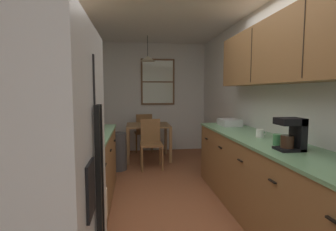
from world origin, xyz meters
The scene contains 24 objects.
ground_plane centered at (0.00, 1.00, 0.00)m, with size 12.00×12.00×0.00m, color brown.
wall_left centered at (-1.35, 1.00, 1.27)m, with size 0.10×9.00×2.55m, color silver.
wall_right centered at (1.35, 1.00, 1.27)m, with size 0.10×9.00×2.55m, color silver.
wall_back centered at (0.00, 3.65, 1.27)m, with size 4.40×0.10×2.55m, color silver.
ceiling_slab centered at (0.00, 1.00, 2.59)m, with size 4.40×9.00×0.08m, color white.
refrigerator centered at (-0.94, -1.29, 0.86)m, with size 0.75×0.78×1.72m.
stove_range centered at (-0.99, -0.59, 0.47)m, with size 0.66×0.58×1.10m.
microwave_over_range centered at (-1.11, -0.59, 1.63)m, with size 0.39×0.60×0.35m.
counter_left centered at (-1.00, 0.65, 0.45)m, with size 0.64×1.91×0.90m.
upper_cabinets_left centered at (-1.14, 0.60, 1.80)m, with size 0.33×1.99×0.66m.
counter_right centered at (1.00, 0.00, 0.45)m, with size 0.64×3.15×0.90m.
upper_cabinets_right centered at (1.14, -0.05, 1.84)m, with size 0.33×2.83×0.68m.
dining_table centered at (-0.11, 2.82, 0.62)m, with size 0.89×0.84×0.73m.
dining_chair_near centered at (-0.10, 2.19, 0.50)m, with size 0.41×0.41×0.90m.
dining_chair_far centered at (-0.19, 3.45, 0.50)m, with size 0.44×0.44×0.90m.
pendant_light centered at (-0.11, 2.82, 2.09)m, with size 0.30×0.30×0.51m.
back_window centered at (0.16, 3.58, 1.64)m, with size 0.80×0.05×1.08m.
trash_bin centered at (-0.70, 2.13, 0.34)m, with size 0.31×0.31×0.68m, color #3F3F42.
storage_canister centered at (-1.00, 0.03, 0.98)m, with size 0.10×0.10×0.17m.
dish_towel centered at (-0.64, -0.45, 0.50)m, with size 0.02×0.16×0.24m, color beige.
coffee_maker centered at (0.97, -0.43, 1.05)m, with size 0.22×0.18×0.29m.
mug_by_coffeemaker centered at (1.01, 0.21, 0.95)m, with size 0.12×0.08×0.09m.
mug_spare centered at (0.97, -0.21, 0.95)m, with size 0.12×0.09×0.11m.
dish_rack centered at (1.03, 1.20, 0.95)m, with size 0.28×0.34×0.10m, color silver.
Camera 1 is at (-0.40, -2.47, 1.41)m, focal length 27.16 mm.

